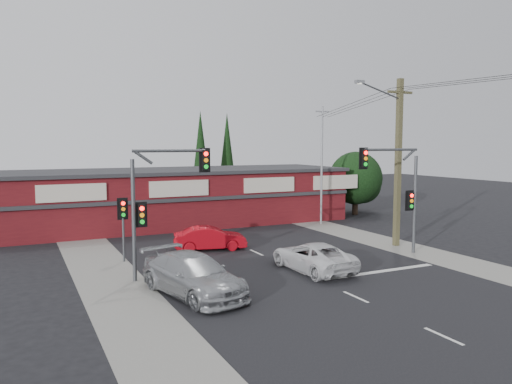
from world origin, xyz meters
name	(u,v)px	position (x,y,z in m)	size (l,w,h in m)	color
ground	(301,273)	(0.00, 0.00, 0.00)	(120.00, 120.00, 0.00)	black
road_strip	(256,252)	(0.00, 5.00, 0.01)	(14.00, 70.00, 0.01)	black
verge_left	(102,268)	(-8.50, 5.00, 0.01)	(3.00, 70.00, 0.02)	gray
verge_right	(374,240)	(8.50, 5.00, 0.01)	(3.00, 70.00, 0.02)	gray
stop_line	(379,272)	(3.50, -1.50, 0.01)	(6.50, 0.35, 0.01)	silver
white_suv	(313,256)	(0.75, 0.17, 0.69)	(2.29, 4.96, 1.38)	silver
silver_suv	(193,275)	(-5.79, -1.08, 0.83)	(2.33, 5.73, 1.66)	#A3A6A9
red_sedan	(210,238)	(-2.09, 6.80, 0.69)	(1.45, 4.17, 1.37)	#B80B16
lane_dashes	(256,252)	(0.00, 4.91, 0.01)	(0.12, 47.42, 0.01)	silver
shop_building	(177,196)	(-0.99, 16.99, 2.13)	(27.30, 8.40, 4.22)	#521015
tree_cluster	(354,181)	(14.69, 15.44, 2.90)	(5.90, 5.10, 5.50)	#2D2116
conifer_near	(201,151)	(3.50, 24.00, 5.48)	(1.80, 1.80, 9.25)	#2D2116
conifer_far	(227,151)	(7.00, 26.00, 5.48)	(1.80, 1.80, 9.25)	#2D2116
traffic_mast_left	(157,193)	(-6.43, 2.00, 3.93)	(3.77, 0.27, 5.97)	#47494C
traffic_mast_right	(400,184)	(6.86, 1.00, 3.95)	(3.96, 0.27, 5.97)	#47494C
pedestal_signal	(123,216)	(-7.20, 6.01, 2.41)	(0.55, 0.27, 3.38)	#47494C
utility_pole	(397,157)	(8.36, 2.99, 5.40)	(4.38, 0.59, 10.00)	brown
steel_pole	(322,163)	(9.00, 12.00, 4.70)	(1.20, 0.16, 9.00)	gray
power_lines	(477,85)	(8.47, -2.47, 9.04)	(2.01, 29.00, 1.22)	black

